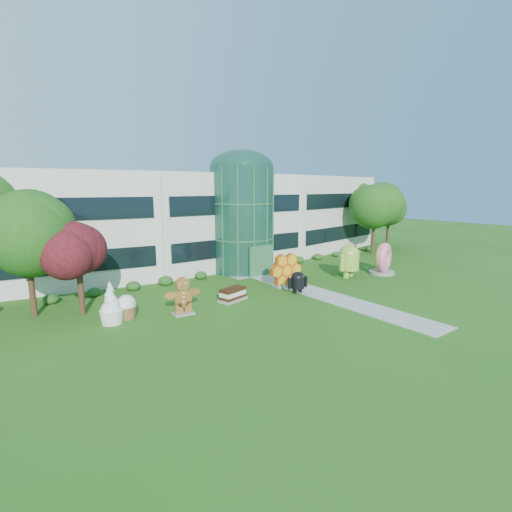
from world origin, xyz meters
TOP-DOWN VIEW (x-y plane):
  - ground at (0.00, 0.00)m, footprint 140.00×140.00m
  - building at (0.00, 18.00)m, footprint 46.00×15.00m
  - atrium at (0.00, 12.00)m, footprint 6.00×6.00m
  - walkway at (0.00, 2.00)m, footprint 2.40×20.00m
  - tree_red at (-15.50, 7.50)m, footprint 4.00×4.00m
  - trees_backdrop at (0.00, 13.00)m, footprint 52.00×8.00m
  - android_green at (6.06, 3.92)m, footprint 3.37×2.61m
  - android_black at (-1.18, 2.86)m, footprint 1.98×1.60m
  - donut at (9.55, 2.82)m, footprint 3.16×2.25m
  - gingerbread at (-10.35, 3.70)m, footprint 2.72×1.25m
  - ice_cream_sandwich at (-6.23, 4.20)m, footprint 2.31×1.56m
  - honeycomb at (-0.55, 4.97)m, footprint 3.18×1.37m
  - froyo at (-14.46, 4.76)m, footprint 1.69×1.69m
  - cupcake at (-13.49, 5.08)m, footprint 1.56×1.56m

SIDE VIEW (x-z plane):
  - ground at x=0.00m, z-range 0.00..0.00m
  - walkway at x=0.00m, z-range 0.00..0.04m
  - ice_cream_sandwich at x=-6.23m, z-range 0.00..0.94m
  - cupcake at x=-13.49m, z-range 0.00..1.50m
  - android_black at x=-1.18m, z-range 0.00..1.95m
  - gingerbread at x=-10.35m, z-range 0.00..2.43m
  - honeycomb at x=-0.55m, z-range 0.00..2.44m
  - froyo at x=-14.46m, z-range 0.00..2.54m
  - donut at x=9.55m, z-range 0.00..2.98m
  - android_green at x=6.06m, z-range 0.00..3.41m
  - tree_red at x=-15.50m, z-range 0.00..6.00m
  - trees_backdrop at x=0.00m, z-range 0.00..8.40m
  - building at x=0.00m, z-range 0.00..9.30m
  - atrium at x=0.00m, z-range 0.00..9.80m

